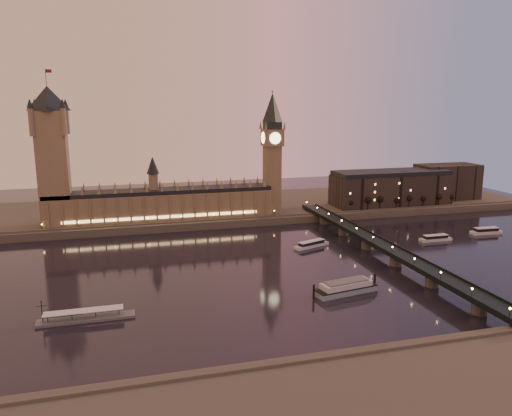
{
  "coord_description": "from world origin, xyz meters",
  "views": [
    {
      "loc": [
        -71.68,
        -283.16,
        99.97
      ],
      "look_at": [
        16.03,
        35.0,
        29.98
      ],
      "focal_mm": 35.0,
      "sensor_mm": 36.0,
      "label": 1
    }
  ],
  "objects_px": {
    "cruise_boat_b": "(435,238)",
    "pontoon_pier": "(86,318)",
    "moored_barge": "(346,287)",
    "cruise_boat_a": "(312,244)"
  },
  "relations": [
    {
      "from": "cruise_boat_b",
      "to": "moored_barge",
      "type": "relative_size",
      "value": 0.61
    },
    {
      "from": "cruise_boat_b",
      "to": "moored_barge",
      "type": "height_order",
      "value": "moored_barge"
    },
    {
      "from": "cruise_boat_a",
      "to": "pontoon_pier",
      "type": "xyz_separation_m",
      "value": [
        -146.91,
        -85.13,
        -0.7
      ]
    },
    {
      "from": "cruise_boat_b",
      "to": "moored_barge",
      "type": "distance_m",
      "value": 133.07
    },
    {
      "from": "moored_barge",
      "to": "cruise_boat_b",
      "type": "bearing_deg",
      "value": 25.1
    },
    {
      "from": "cruise_boat_b",
      "to": "pontoon_pier",
      "type": "bearing_deg",
      "value": -161.99
    },
    {
      "from": "pontoon_pier",
      "to": "cruise_boat_a",
      "type": "bearing_deg",
      "value": 30.09
    },
    {
      "from": "cruise_boat_b",
      "to": "pontoon_pier",
      "type": "xyz_separation_m",
      "value": [
        -241.01,
        -75.74,
        -0.71
      ]
    },
    {
      "from": "pontoon_pier",
      "to": "moored_barge",
      "type": "bearing_deg",
      "value": -0.47
    },
    {
      "from": "moored_barge",
      "to": "pontoon_pier",
      "type": "height_order",
      "value": "pontoon_pier"
    }
  ]
}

